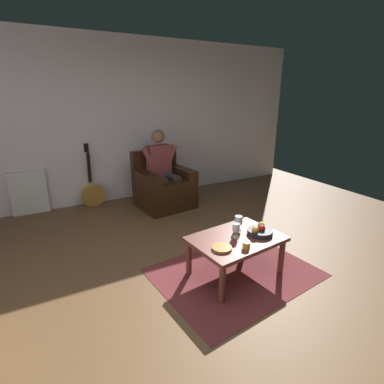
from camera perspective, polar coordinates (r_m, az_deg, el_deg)
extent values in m
plane|color=brown|center=(2.97, 8.11, -18.54)|extent=(7.55, 7.55, 0.00)
cube|color=silver|center=(5.22, -12.04, 13.46)|extent=(6.69, 0.06, 2.70)
cube|color=maroon|center=(3.20, 8.37, -15.42)|extent=(1.74, 1.41, 0.01)
cube|color=black|center=(4.84, -5.37, -0.67)|extent=(0.91, 0.88, 0.39)
cube|color=black|center=(4.71, -5.09, 1.93)|extent=(0.55, 0.72, 0.10)
cube|color=black|center=(4.90, -2.24, 3.50)|extent=(0.27, 0.80, 0.24)
cube|color=black|center=(4.60, -8.93, 2.26)|extent=(0.27, 0.80, 0.24)
cube|color=black|center=(4.99, -7.45, 5.36)|extent=(0.82, 0.22, 0.53)
cube|color=brown|center=(4.82, -6.53, 6.10)|extent=(0.41, 0.23, 0.53)
sphere|color=brown|center=(4.75, -6.71, 10.83)|extent=(0.22, 0.22, 0.22)
cylinder|color=#383530|center=(4.77, -4.03, 2.96)|extent=(0.18, 0.41, 0.13)
cylinder|color=#383530|center=(4.69, -2.69, -0.59)|extent=(0.13, 0.13, 0.49)
cylinder|color=brown|center=(4.86, -3.98, 7.68)|extent=(0.21, 0.12, 0.29)
cylinder|color=#383530|center=(4.66, -6.51, 2.49)|extent=(0.18, 0.41, 0.13)
cylinder|color=#383530|center=(4.57, -5.18, -1.15)|extent=(0.13, 0.13, 0.49)
cylinder|color=brown|center=(4.65, -8.70, 7.01)|extent=(0.21, 0.12, 0.29)
cube|color=brown|center=(3.00, 8.72, -9.17)|extent=(0.97, 0.73, 0.04)
cylinder|color=brown|center=(3.21, 17.22, -12.08)|extent=(0.06, 0.06, 0.38)
cylinder|color=brown|center=(2.71, 5.98, -17.58)|extent=(0.06, 0.06, 0.38)
cylinder|color=brown|center=(3.51, 10.42, -8.72)|extent=(0.06, 0.06, 0.38)
cylinder|color=brown|center=(3.06, -0.63, -12.81)|extent=(0.06, 0.06, 0.38)
cylinder|color=#B08036|center=(5.09, -18.93, -0.63)|extent=(0.39, 0.18, 0.40)
cylinder|color=black|center=(5.04, -18.86, -0.58)|extent=(0.11, 0.03, 0.11)
cube|color=black|center=(5.06, -19.65, 4.53)|extent=(0.05, 0.14, 0.53)
cube|color=black|center=(5.07, -20.17, 8.19)|extent=(0.07, 0.06, 0.14)
cube|color=white|center=(5.14, -29.50, -0.17)|extent=(0.52, 0.06, 0.68)
cylinder|color=silver|center=(2.99, 8.60, -8.74)|extent=(0.07, 0.07, 0.01)
cylinder|color=silver|center=(2.97, 8.63, -8.14)|extent=(0.01, 0.01, 0.06)
cylinder|color=silver|center=(2.94, 8.69, -6.90)|extent=(0.07, 0.07, 0.08)
cylinder|color=#590C19|center=(2.95, 8.67, -7.28)|extent=(0.06, 0.06, 0.03)
cylinder|color=silver|center=(3.15, 9.07, -7.31)|extent=(0.07, 0.07, 0.01)
cylinder|color=silver|center=(3.13, 9.11, -6.71)|extent=(0.01, 0.01, 0.07)
cylinder|color=silver|center=(3.10, 9.18, -5.45)|extent=(0.08, 0.08, 0.08)
cylinder|color=#590C19|center=(3.11, 9.15, -5.84)|extent=(0.07, 0.07, 0.03)
cylinder|color=#22242A|center=(3.08, 13.28, -7.69)|extent=(0.26, 0.26, 0.05)
sphere|color=gold|center=(3.01, 12.38, -7.32)|extent=(0.07, 0.07, 0.07)
sphere|color=red|center=(3.06, 13.62, -6.98)|extent=(0.07, 0.07, 0.07)
sphere|color=gold|center=(3.13, 13.48, -6.38)|extent=(0.07, 0.07, 0.07)
cylinder|color=#AA6C25|center=(2.75, 5.91, -10.93)|extent=(0.19, 0.19, 0.02)
cylinder|color=gold|center=(2.79, 10.73, -10.32)|extent=(0.07, 0.07, 0.06)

